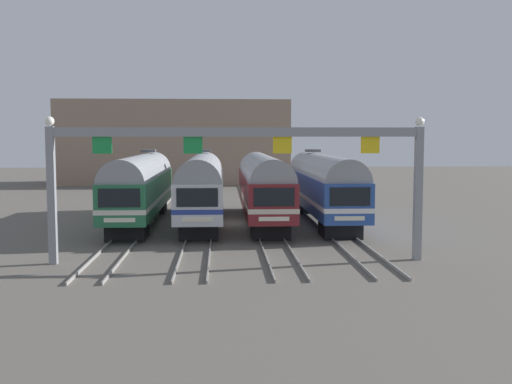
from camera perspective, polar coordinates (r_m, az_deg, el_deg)
ground_plane at (r=43.27m, az=-2.16°, el=-2.88°), size 160.00×160.00×0.00m
track_bed at (r=60.14m, az=-2.48°, el=-0.55°), size 14.25×70.00×0.15m
commuter_train_green at (r=43.33m, az=-10.63°, el=0.63°), size 2.88×18.06×5.05m
commuter_train_silver at (r=42.99m, az=-5.01°, el=0.66°), size 2.88×18.06×5.05m
commuter_train_maroon at (r=43.06m, az=0.65°, el=0.68°), size 2.88×18.06×4.77m
commuter_train_blue at (r=43.56m, az=6.24°, el=0.71°), size 2.88×18.06×5.05m
catenary_gantry at (r=29.36m, az=-1.69°, el=3.38°), size 17.99×0.44×6.97m
maintenance_building at (r=80.99m, az=-7.45°, el=4.58°), size 29.05×10.00×10.61m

